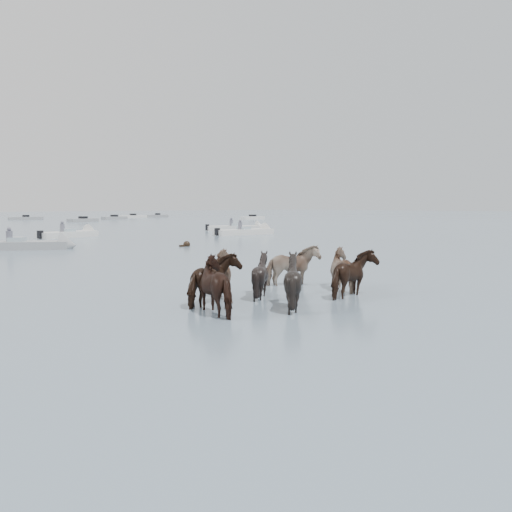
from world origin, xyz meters
TOP-DOWN VIEW (x-y plane):
  - ground at (0.00, 0.00)m, footprint 400.00×400.00m
  - pony_herd at (0.42, 1.68)m, footprint 6.42×4.06m
  - swimming_pony at (7.87, 18.70)m, footprint 0.72×0.44m
  - motorboat_b at (-0.26, 22.68)m, footprint 6.19×4.51m
  - motorboat_c at (5.90, 32.56)m, footprint 5.48×2.98m
  - motorboat_d at (19.27, 26.38)m, footprint 6.13×1.94m
  - motorboat_e at (23.14, 32.72)m, footprint 6.22×3.93m

SIDE VIEW (x-z plane):
  - ground at x=0.00m, z-range 0.00..0.00m
  - swimming_pony at x=7.87m, z-range -0.12..0.32m
  - motorboat_b at x=-0.26m, z-range -0.74..1.18m
  - motorboat_e at x=23.14m, z-range -0.74..1.18m
  - motorboat_d at x=19.27m, z-range -0.74..1.18m
  - motorboat_c at x=5.90m, z-range -0.73..1.19m
  - pony_herd at x=0.42m, z-range -0.20..1.36m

